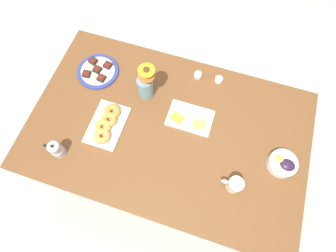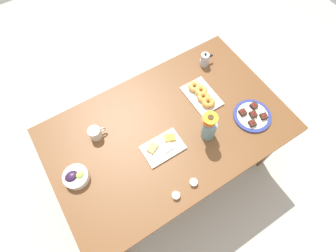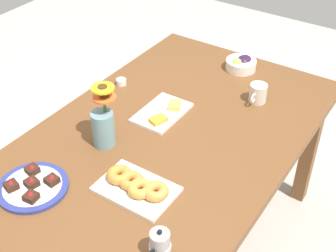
{
  "view_description": "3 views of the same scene",
  "coord_description": "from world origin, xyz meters",
  "views": [
    {
      "loc": [
        -0.17,
        0.53,
        2.14
      ],
      "look_at": [
        0.0,
        0.0,
        0.78
      ],
      "focal_mm": 28.0,
      "sensor_mm": 36.0,
      "label": 1
    },
    {
      "loc": [
        -0.42,
        -0.66,
        2.31
      ],
      "look_at": [
        0.0,
        0.0,
        0.78
      ],
      "focal_mm": 28.0,
      "sensor_mm": 36.0,
      "label": 2
    },
    {
      "loc": [
        1.28,
        0.85,
        1.94
      ],
      "look_at": [
        0.0,
        0.0,
        0.78
      ],
      "focal_mm": 50.0,
      "sensor_mm": 36.0,
      "label": 3
    }
  ],
  "objects": [
    {
      "name": "cheese_platter",
      "position": [
        -0.1,
        -0.1,
        0.75
      ],
      "size": [
        0.26,
        0.17,
        0.03
      ],
      "color": "white",
      "rests_on": "dining_table"
    },
    {
      "name": "grape_bowl",
      "position": [
        -0.65,
        0.01,
        0.77
      ],
      "size": [
        0.15,
        0.15,
        0.07
      ],
      "color": "white",
      "rests_on": "dining_table"
    },
    {
      "name": "ground_plane",
      "position": [
        0.0,
        0.0,
        0.0
      ],
      "size": [
        6.0,
        6.0,
        0.0
      ],
      "primitive_type": "plane",
      "color": "#B7B2A8"
    },
    {
      "name": "croissant_platter",
      "position": [
        0.34,
        0.09,
        0.76
      ],
      "size": [
        0.19,
        0.28,
        0.05
      ],
      "color": "white",
      "rests_on": "dining_table"
    },
    {
      "name": "moka_pot",
      "position": [
        0.53,
        0.32,
        0.79
      ],
      "size": [
        0.11,
        0.07,
        0.12
      ],
      "color": "#B7B7BC",
      "rests_on": "dining_table"
    },
    {
      "name": "dining_table",
      "position": [
        0.0,
        0.0,
        0.65
      ],
      "size": [
        1.6,
        1.0,
        0.74
      ],
      "color": "brown",
      "rests_on": "ground_plane"
    },
    {
      "name": "coffee_mug",
      "position": [
        -0.43,
        0.21,
        0.78
      ],
      "size": [
        0.11,
        0.08,
        0.09
      ],
      "color": "beige",
      "rests_on": "dining_table"
    },
    {
      "name": "flower_vase",
      "position": [
        0.19,
        -0.18,
        0.83
      ],
      "size": [
        0.11,
        0.1,
        0.26
      ],
      "color": "#6B939E",
      "rests_on": "dining_table"
    },
    {
      "name": "dessert_plate",
      "position": [
        0.54,
        -0.23,
        0.75
      ],
      "size": [
        0.26,
        0.26,
        0.05
      ],
      "color": "navy",
      "rests_on": "dining_table"
    },
    {
      "name": "jam_cup_berry",
      "position": [
        -0.2,
        -0.4,
        0.76
      ],
      "size": [
        0.05,
        0.05,
        0.03
      ],
      "color": "white",
      "rests_on": "dining_table"
    },
    {
      "name": "jam_cup_honey",
      "position": [
        -0.07,
        -0.39,
        0.76
      ],
      "size": [
        0.05,
        0.05,
        0.03
      ],
      "color": "white",
      "rests_on": "dining_table"
    }
  ]
}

